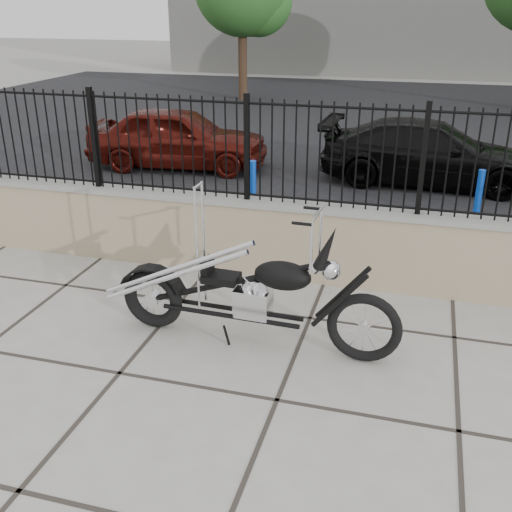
{
  "coord_description": "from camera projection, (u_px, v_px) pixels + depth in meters",
  "views": [
    {
      "loc": [
        0.97,
        -4.14,
        3.18
      ],
      "look_at": [
        -0.51,
        1.16,
        0.82
      ],
      "focal_mm": 42.0,
      "sensor_mm": 36.0,
      "label": 1
    }
  ],
  "objects": [
    {
      "name": "bollard_b",
      "position": [
        478.0,
        198.0,
        8.98
      ],
      "size": [
        0.13,
        0.13,
        0.87
      ],
      "primitive_type": "cylinder",
      "rotation": [
        0.0,
        0.0,
        -0.3
      ],
      "color": "#0B13AD",
      "rests_on": "ground_plane"
    },
    {
      "name": "parking_lot",
      "position": [
        387.0,
        127.0,
        16.22
      ],
      "size": [
        30.0,
        30.0,
        0.0
      ],
      "primitive_type": "plane",
      "color": "black",
      "rests_on": "ground"
    },
    {
      "name": "chopper_motorcycle",
      "position": [
        248.0,
        268.0,
        5.72
      ],
      "size": [
        2.74,
        0.57,
        1.64
      ],
      "primitive_type": null,
      "rotation": [
        0.0,
        0.0,
        -0.03
      ],
      "color": "black",
      "rests_on": "ground_plane"
    },
    {
      "name": "bollard_a",
      "position": [
        252.0,
        191.0,
        9.18
      ],
      "size": [
        0.15,
        0.15,
        0.95
      ],
      "primitive_type": "cylinder",
      "rotation": [
        0.0,
        0.0,
        0.43
      ],
      "color": "blue",
      "rests_on": "ground_plane"
    },
    {
      "name": "retaining_wall",
      "position": [
        327.0,
        244.0,
        7.18
      ],
      "size": [
        14.0,
        0.36,
        0.96
      ],
      "primitive_type": "cube",
      "color": "gray",
      "rests_on": "ground_plane"
    },
    {
      "name": "car_black",
      "position": [
        430.0,
        153.0,
        11.0
      ],
      "size": [
        4.04,
        1.76,
        1.16
      ],
      "primitive_type": "imported",
      "rotation": [
        0.0,
        0.0,
        1.54
      ],
      "color": "black",
      "rests_on": "parking_lot"
    },
    {
      "name": "car_red",
      "position": [
        178.0,
        137.0,
        12.09
      ],
      "size": [
        3.74,
        1.81,
        1.23
      ],
      "primitive_type": "imported",
      "rotation": [
        0.0,
        0.0,
        1.67
      ],
      "color": "#460E0A",
      "rests_on": "parking_lot"
    },
    {
      "name": "iron_fence",
      "position": [
        332.0,
        155.0,
        6.76
      ],
      "size": [
        14.0,
        0.08,
        1.2
      ],
      "primitive_type": "cube",
      "color": "black",
      "rests_on": "retaining_wall"
    },
    {
      "name": "ground_plane",
      "position": [
        277.0,
        400.0,
        5.16
      ],
      "size": [
        90.0,
        90.0,
        0.0
      ],
      "primitive_type": "plane",
      "color": "#99968E",
      "rests_on": "ground"
    }
  ]
}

